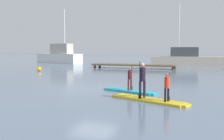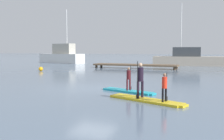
# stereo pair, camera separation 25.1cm
# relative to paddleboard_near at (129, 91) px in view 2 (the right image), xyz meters

# --- Properties ---
(ground_plane) EXTENTS (240.00, 240.00, 0.00)m
(ground_plane) POSITION_rel_paddleboard_near_xyz_m (-2.33, 0.52, -0.05)
(ground_plane) COLOR slate
(paddleboard_near) EXTENTS (3.04, 1.44, 0.10)m
(paddleboard_near) POSITION_rel_paddleboard_near_xyz_m (0.00, 0.00, 0.00)
(paddleboard_near) COLOR #1E9EB2
(paddleboard_near) RESTS_ON ground
(paddler_child_solo) EXTENTS (0.26, 0.40, 1.31)m
(paddler_child_solo) POSITION_rel_paddleboard_near_xyz_m (0.00, 0.01, 0.72)
(paddler_child_solo) COLOR #4C1419
(paddler_child_solo) RESTS_ON paddleboard_near
(paddleboard_far) EXTENTS (3.58, 1.86, 0.10)m
(paddleboard_far) POSITION_rel_paddleboard_near_xyz_m (1.44, -1.94, 0.00)
(paddleboard_far) COLOR gold
(paddleboard_far) RESTS_ON ground
(paddler_adult) EXTENTS (0.35, 0.47, 1.60)m
(paddler_adult) POSITION_rel_paddleboard_near_xyz_m (1.13, -1.83, 0.92)
(paddler_adult) COLOR black
(paddler_adult) RESTS_ON paddleboard_far
(paddler_child_front) EXTENTS (0.26, 0.39, 1.16)m
(paddler_child_front) POSITION_rel_paddleboard_near_xyz_m (2.26, -2.23, 0.70)
(paddler_child_front) COLOR black
(paddler_child_front) RESTS_ON paddleboard_far
(fishing_boat_white_large) EXTENTS (10.74, 4.39, 8.66)m
(fishing_boat_white_large) POSITION_rel_paddleboard_near_xyz_m (0.88, 24.75, 0.85)
(fishing_boat_white_large) COLOR #9E9384
(fishing_boat_white_large) RESTS_ON ground
(fishing_boat_green_midground) EXTENTS (9.24, 4.47, 8.75)m
(fishing_boat_green_midground) POSITION_rel_paddleboard_near_xyz_m (-19.83, 24.27, 1.14)
(fishing_boat_green_midground) COLOR silver
(fishing_boat_green_midground) RESTS_ON ground
(floating_dock) EXTENTS (10.00, 2.07, 0.51)m
(floating_dock) POSITION_rel_paddleboard_near_xyz_m (-4.65, 16.49, 0.36)
(floating_dock) COLOR brown
(floating_dock) RESTS_ON ground
(mooring_buoy_near) EXTENTS (0.44, 0.44, 0.44)m
(mooring_buoy_near) POSITION_rel_paddleboard_near_xyz_m (-12.63, 9.25, 0.17)
(mooring_buoy_near) COLOR orange
(mooring_buoy_near) RESTS_ON ground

